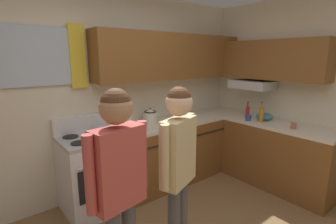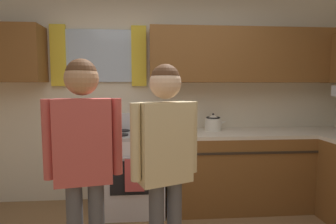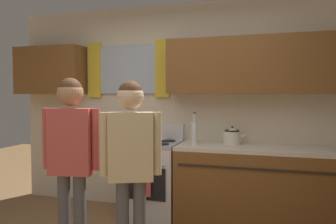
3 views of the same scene
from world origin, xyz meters
name	(u,v)px [view 1 (image 1 of 3)]	position (x,y,z in m)	size (l,w,h in m)	color
back_wall_unit	(107,82)	(0.09, 1.82, 1.48)	(4.60, 0.42, 2.60)	beige
right_wall_unit	(329,88)	(2.30, 0.07, 1.40)	(0.52, 4.05, 2.60)	beige
kitchen_counter_run	(220,150)	(1.49, 1.12, 0.45)	(2.27, 2.10, 0.90)	brown
stove_oven	(91,173)	(-0.31, 1.54, 0.47)	(0.64, 0.67, 1.10)	silver
bottle_oil_amber	(261,114)	(1.85, 0.72, 1.01)	(0.06, 0.06, 0.29)	#B27223
bottle_sauce_red	(247,112)	(1.91, 0.99, 0.99)	(0.06, 0.06, 0.25)	red
bottle_tall_clear	(129,119)	(0.21, 1.52, 1.04)	(0.07, 0.07, 0.37)	silver
mug_cobalt_blue	(248,118)	(1.77, 0.87, 0.94)	(0.11, 0.07, 0.08)	#2D479E
cup_terracotta	(294,126)	(1.86, 0.27, 0.94)	(0.11, 0.07, 0.08)	#B76642
stovetop_kettle	(150,116)	(0.62, 1.66, 1.00)	(0.27, 0.20, 0.21)	silver
mixing_bowl	(264,117)	(2.01, 0.76, 0.95)	(0.24, 0.24, 0.10)	teal
adult_left	(119,176)	(-0.59, 0.27, 1.01)	(0.49, 0.22, 1.60)	#4C4C51
adult_in_plaid	(178,158)	(-0.05, 0.28, 0.99)	(0.46, 0.27, 1.57)	#4C4C51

